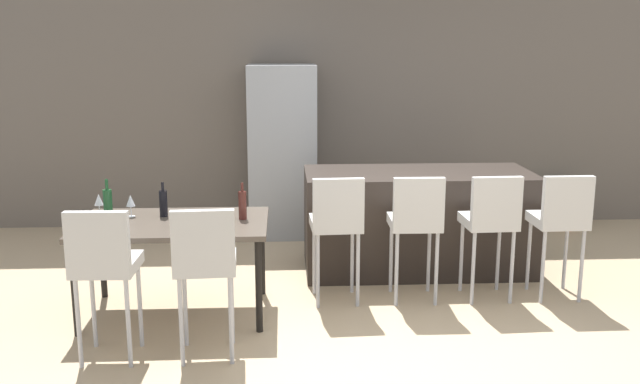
# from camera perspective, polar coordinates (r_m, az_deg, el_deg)

# --- Properties ---
(ground_plane) EXTENTS (10.00, 10.00, 0.00)m
(ground_plane) POSITION_cam_1_polar(r_m,az_deg,el_deg) (5.60, 6.22, -9.72)
(ground_plane) COLOR tan
(back_wall) EXTENTS (10.00, 0.12, 2.90)m
(back_wall) POSITION_cam_1_polar(r_m,az_deg,el_deg) (8.00, 3.25, 7.67)
(back_wall) COLOR #665B51
(back_wall) RESTS_ON ground_plane
(kitchen_island) EXTENTS (2.06, 0.88, 0.92)m
(kitchen_island) POSITION_cam_1_polar(r_m,az_deg,el_deg) (6.51, 7.94, -2.34)
(kitchen_island) COLOR black
(kitchen_island) RESTS_ON ground_plane
(bar_chair_left) EXTENTS (0.42, 0.42, 1.05)m
(bar_chair_left) POSITION_cam_1_polar(r_m,az_deg,el_deg) (5.55, 1.37, -2.24)
(bar_chair_left) COLOR beige
(bar_chair_left) RESTS_ON ground_plane
(bar_chair_middle) EXTENTS (0.41, 0.41, 1.05)m
(bar_chair_middle) POSITION_cam_1_polar(r_m,az_deg,el_deg) (5.63, 7.83, -2.14)
(bar_chair_middle) COLOR beige
(bar_chair_middle) RESTS_ON ground_plane
(bar_chair_right) EXTENTS (0.42, 0.42, 1.05)m
(bar_chair_right) POSITION_cam_1_polar(r_m,az_deg,el_deg) (5.78, 13.78, -2.02)
(bar_chair_right) COLOR beige
(bar_chair_right) RESTS_ON ground_plane
(bar_chair_far) EXTENTS (0.40, 0.40, 1.05)m
(bar_chair_far) POSITION_cam_1_polar(r_m,az_deg,el_deg) (5.97, 19.06, -1.89)
(bar_chair_far) COLOR beige
(bar_chair_far) RESTS_ON ground_plane
(dining_table) EXTENTS (1.43, 0.90, 0.74)m
(dining_table) POSITION_cam_1_polar(r_m,az_deg,el_deg) (5.45, -11.86, -3.02)
(dining_table) COLOR #4C4238
(dining_table) RESTS_ON ground_plane
(dining_chair_near) EXTENTS (0.41, 0.41, 1.05)m
(dining_chair_near) POSITION_cam_1_polar(r_m,az_deg,el_deg) (4.74, -17.23, -5.35)
(dining_chair_near) COLOR beige
(dining_chair_near) RESTS_ON ground_plane
(dining_chair_far) EXTENTS (0.42, 0.42, 1.05)m
(dining_chair_far) POSITION_cam_1_polar(r_m,az_deg,el_deg) (4.63, -9.37, -5.39)
(dining_chair_far) COLOR beige
(dining_chair_far) RESTS_ON ground_plane
(wine_bottle_far) EXTENTS (0.06, 0.06, 0.29)m
(wine_bottle_far) POSITION_cam_1_polar(r_m,az_deg,el_deg) (5.40, -6.34, -1.04)
(wine_bottle_far) COLOR #471E19
(wine_bottle_far) RESTS_ON dining_table
(wine_bottle_corner) EXTENTS (0.07, 0.07, 0.32)m
(wine_bottle_corner) POSITION_cam_1_polar(r_m,az_deg,el_deg) (5.56, -16.91, -0.97)
(wine_bottle_corner) COLOR #194723
(wine_bottle_corner) RESTS_ON dining_table
(wine_bottle_end) EXTENTS (0.06, 0.06, 0.27)m
(wine_bottle_end) POSITION_cam_1_polar(r_m,az_deg,el_deg) (5.58, -12.66, -0.87)
(wine_bottle_end) COLOR black
(wine_bottle_end) RESTS_ON dining_table
(wine_glass_left) EXTENTS (0.07, 0.07, 0.17)m
(wine_glass_left) POSITION_cam_1_polar(r_m,az_deg,el_deg) (5.64, -15.20, -0.72)
(wine_glass_left) COLOR silver
(wine_glass_left) RESTS_ON dining_table
(wine_glass_middle) EXTENTS (0.07, 0.07, 0.17)m
(wine_glass_middle) POSITION_cam_1_polar(r_m,az_deg,el_deg) (5.74, -17.60, -0.64)
(wine_glass_middle) COLOR silver
(wine_glass_middle) RESTS_ON dining_table
(wine_glass_right) EXTENTS (0.07, 0.07, 0.17)m
(wine_glass_right) POSITION_cam_1_polar(r_m,az_deg,el_deg) (4.98, -8.10, -2.09)
(wine_glass_right) COLOR silver
(wine_glass_right) RESTS_ON dining_table
(refrigerator) EXTENTS (0.72, 0.68, 1.84)m
(refrigerator) POSITION_cam_1_polar(r_m,az_deg,el_deg) (7.57, -3.08, 3.37)
(refrigerator) COLOR #939699
(refrigerator) RESTS_ON ground_plane
(potted_plant) EXTENTS (0.33, 0.33, 0.53)m
(potted_plant) POSITION_cam_1_polar(r_m,az_deg,el_deg) (8.32, 19.52, -0.89)
(potted_plant) COLOR #996B4C
(potted_plant) RESTS_ON ground_plane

